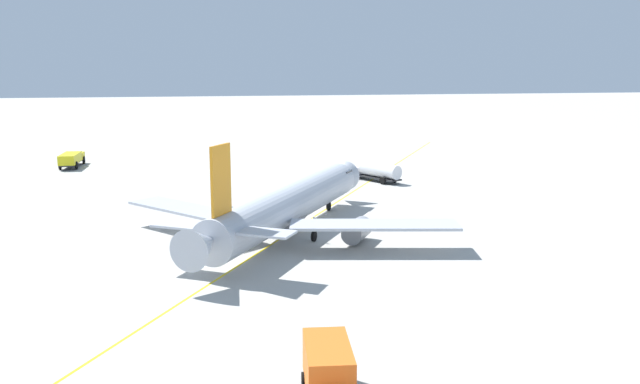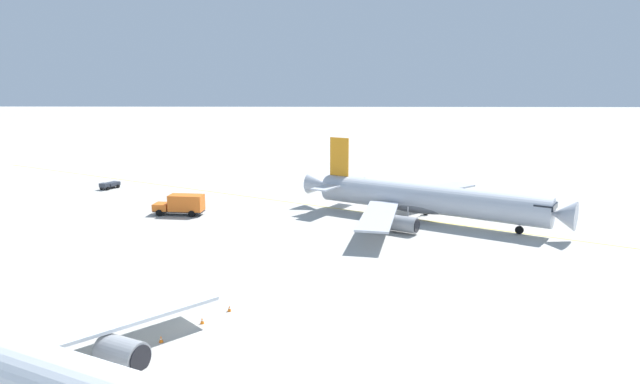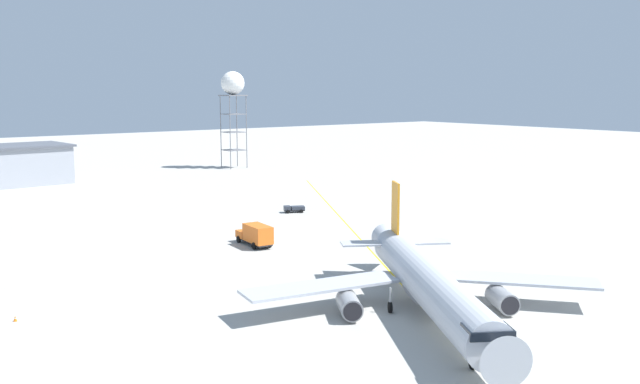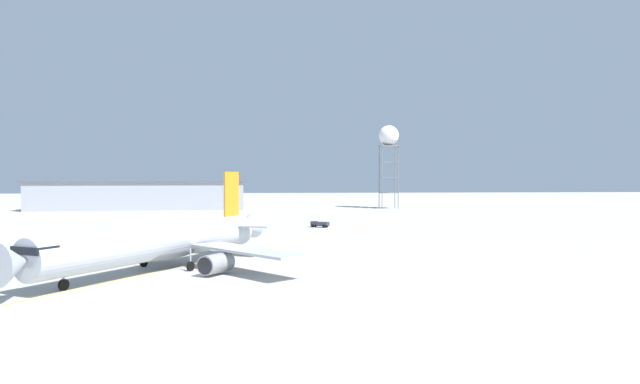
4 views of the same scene
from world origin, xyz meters
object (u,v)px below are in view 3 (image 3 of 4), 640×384
at_px(radar_tower, 233,87).
at_px(safety_cone_near, 15,318).
at_px(catering_truck_truck, 256,234).
at_px(baggage_truck_truck, 294,209).
at_px(airliner_main, 428,285).

distance_m(radar_tower, safety_cone_near, 133.04).
bearing_deg(catering_truck_truck, radar_tower, -22.74).
bearing_deg(baggage_truck_truck, airliner_main, 93.33).
bearing_deg(airliner_main, catering_truck_truck, -153.92).
xyz_separation_m(baggage_truck_truck, radar_tower, (-69.13, 28.11, 22.03)).
distance_m(airliner_main, radar_tower, 135.28).
relative_size(baggage_truck_truck, radar_tower, 0.15).
height_order(catering_truck_truck, safety_cone_near, catering_truck_truck).
bearing_deg(catering_truck_truck, safety_cone_near, 116.56).
distance_m(baggage_truck_truck, catering_truck_truck, 27.28).
distance_m(baggage_truck_truck, safety_cone_near, 63.90).
distance_m(catering_truck_truck, safety_cone_near, 37.90).
xyz_separation_m(airliner_main, radar_tower, (-123.84, 50.79, 19.65)).
height_order(baggage_truck_truck, safety_cone_near, baggage_truck_truck).
bearing_deg(safety_cone_near, baggage_truck_truck, 120.14).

